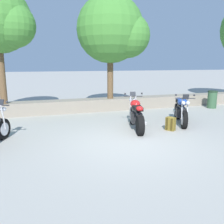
# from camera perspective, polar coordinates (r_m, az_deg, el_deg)

# --- Properties ---
(ground_plane) EXTENTS (120.00, 120.00, 0.00)m
(ground_plane) POSITION_cam_1_polar(r_m,az_deg,el_deg) (6.81, 3.74, -7.26)
(ground_plane) COLOR #A3A099
(stone_wall) EXTENTS (36.00, 0.80, 0.55)m
(stone_wall) POSITION_cam_1_polar(r_m,az_deg,el_deg) (11.21, -5.32, 1.65)
(stone_wall) COLOR gray
(stone_wall) RESTS_ON ground
(motorcycle_red_centre) EXTENTS (0.80, 2.04, 1.18)m
(motorcycle_red_centre) POSITION_cam_1_polar(r_m,az_deg,el_deg) (8.11, 5.72, -0.66)
(motorcycle_red_centre) COLOR black
(motorcycle_red_centre) RESTS_ON ground
(motorcycle_blue_far_right) EXTENTS (1.08, 1.94, 1.18)m
(motorcycle_blue_far_right) POSITION_cam_1_polar(r_m,az_deg,el_deg) (9.15, 16.05, 0.33)
(motorcycle_blue_far_right) COLOR black
(motorcycle_blue_far_right) RESTS_ON ground
(rider_backpack) EXTENTS (0.34, 0.35, 0.47)m
(rider_backpack) POSITION_cam_1_polar(r_m,az_deg,el_deg) (8.18, 13.73, -2.59)
(rider_backpack) COLOR brown
(rider_backpack) RESTS_ON ground
(leafy_tree_far_left) EXTENTS (2.75, 2.62, 4.61)m
(leafy_tree_far_left) POSITION_cam_1_polar(r_m,az_deg,el_deg) (10.76, -24.99, 19.02)
(leafy_tree_far_left) COLOR brown
(leafy_tree_far_left) RESTS_ON stone_wall
(leafy_tree_mid_left) EXTENTS (3.16, 3.01, 4.63)m
(leafy_tree_mid_left) POSITION_cam_1_polar(r_m,az_deg,el_deg) (11.31, 0.46, 18.70)
(leafy_tree_mid_left) COLOR brown
(leafy_tree_mid_left) RESTS_ON stone_wall
(trash_bin) EXTENTS (0.46, 0.46, 0.86)m
(trash_bin) POSITION_cam_1_polar(r_m,az_deg,el_deg) (12.86, 22.64, 2.79)
(trash_bin) COLOR #335638
(trash_bin) RESTS_ON ground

